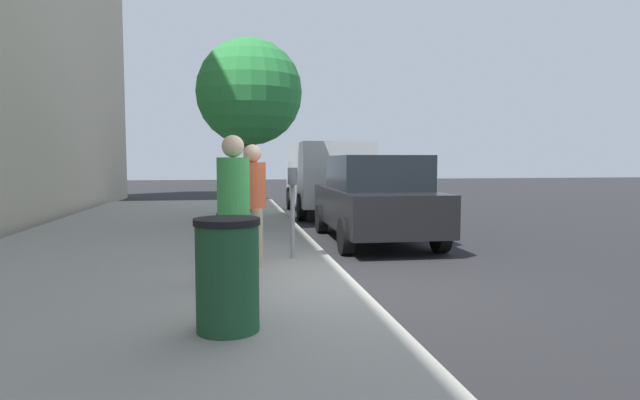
{
  "coord_description": "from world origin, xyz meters",
  "views": [
    {
      "loc": [
        -6.55,
        1.52,
        1.67
      ],
      "look_at": [
        1.25,
        0.21,
        1.07
      ],
      "focal_mm": 29.27,
      "sensor_mm": 36.0,
      "label": 1
    }
  ],
  "objects_px": {
    "traffic_signal": "(256,132)",
    "trash_bin": "(228,274)",
    "parked_sedan_near": "(375,199)",
    "street_tree": "(249,93)",
    "pedestrian_at_meter": "(253,194)",
    "pedestrian_bystander": "(234,196)",
    "parking_meter": "(293,193)",
    "parked_van_far": "(325,174)"
  },
  "relations": [
    {
      "from": "parking_meter",
      "to": "pedestrian_bystander",
      "type": "distance_m",
      "value": 1.81
    },
    {
      "from": "pedestrian_bystander",
      "to": "pedestrian_at_meter",
      "type": "bearing_deg",
      "value": 30.12
    },
    {
      "from": "parking_meter",
      "to": "traffic_signal",
      "type": "distance_m",
      "value": 8.93
    },
    {
      "from": "pedestrian_at_meter",
      "to": "pedestrian_bystander",
      "type": "xyz_separation_m",
      "value": [
        -1.17,
        0.28,
        0.06
      ]
    },
    {
      "from": "parking_meter",
      "to": "street_tree",
      "type": "bearing_deg",
      "value": 5.54
    },
    {
      "from": "pedestrian_bystander",
      "to": "street_tree",
      "type": "xyz_separation_m",
      "value": [
        6.53,
        -0.42,
        2.07
      ]
    },
    {
      "from": "street_tree",
      "to": "traffic_signal",
      "type": "distance_m",
      "value": 3.94
    },
    {
      "from": "parked_van_far",
      "to": "trash_bin",
      "type": "xyz_separation_m",
      "value": [
        -11.39,
        2.92,
        -0.6
      ]
    },
    {
      "from": "pedestrian_bystander",
      "to": "parked_van_far",
      "type": "distance_m",
      "value": 10.02
    },
    {
      "from": "street_tree",
      "to": "parked_sedan_near",
      "type": "bearing_deg",
      "value": -137.55
    },
    {
      "from": "pedestrian_bystander",
      "to": "street_tree",
      "type": "relative_size",
      "value": 0.41
    },
    {
      "from": "pedestrian_at_meter",
      "to": "pedestrian_bystander",
      "type": "distance_m",
      "value": 1.21
    },
    {
      "from": "parking_meter",
      "to": "pedestrian_at_meter",
      "type": "relative_size",
      "value": 0.8
    },
    {
      "from": "parked_sedan_near",
      "to": "trash_bin",
      "type": "distance_m",
      "value": 6.37
    },
    {
      "from": "pedestrian_at_meter",
      "to": "parked_van_far",
      "type": "relative_size",
      "value": 0.33
    },
    {
      "from": "parking_meter",
      "to": "street_tree",
      "type": "height_order",
      "value": "street_tree"
    },
    {
      "from": "traffic_signal",
      "to": "trash_bin",
      "type": "bearing_deg",
      "value": 176.15
    },
    {
      "from": "parked_sedan_near",
      "to": "traffic_signal",
      "type": "xyz_separation_m",
      "value": [
        6.52,
        2.1,
        1.68
      ]
    },
    {
      "from": "parked_sedan_near",
      "to": "parked_van_far",
      "type": "distance_m",
      "value": 5.74
    },
    {
      "from": "pedestrian_bystander",
      "to": "trash_bin",
      "type": "xyz_separation_m",
      "value": [
        -1.79,
        0.06,
        -0.58
      ]
    },
    {
      "from": "street_tree",
      "to": "trash_bin",
      "type": "distance_m",
      "value": 8.74
    },
    {
      "from": "pedestrian_bystander",
      "to": "parked_sedan_near",
      "type": "bearing_deg",
      "value": 6.95
    },
    {
      "from": "pedestrian_bystander",
      "to": "parked_sedan_near",
      "type": "distance_m",
      "value": 4.82
    },
    {
      "from": "traffic_signal",
      "to": "parking_meter",
      "type": "bearing_deg",
      "value": -179.02
    },
    {
      "from": "parked_sedan_near",
      "to": "street_tree",
      "type": "height_order",
      "value": "street_tree"
    },
    {
      "from": "parked_sedan_near",
      "to": "traffic_signal",
      "type": "bearing_deg",
      "value": 17.88
    },
    {
      "from": "parked_sedan_near",
      "to": "trash_bin",
      "type": "bearing_deg",
      "value": 152.68
    },
    {
      "from": "parked_sedan_near",
      "to": "parked_van_far",
      "type": "relative_size",
      "value": 0.85
    },
    {
      "from": "trash_bin",
      "to": "pedestrian_bystander",
      "type": "bearing_deg",
      "value": -2.06
    },
    {
      "from": "parked_sedan_near",
      "to": "traffic_signal",
      "type": "height_order",
      "value": "traffic_signal"
    },
    {
      "from": "street_tree",
      "to": "pedestrian_bystander",
      "type": "bearing_deg",
      "value": 176.29
    },
    {
      "from": "pedestrian_bystander",
      "to": "street_tree",
      "type": "bearing_deg",
      "value": 39.7
    },
    {
      "from": "pedestrian_at_meter",
      "to": "trash_bin",
      "type": "xyz_separation_m",
      "value": [
        -2.96,
        0.34,
        -0.52
      ]
    },
    {
      "from": "street_tree",
      "to": "trash_bin",
      "type": "bearing_deg",
      "value": 176.65
    },
    {
      "from": "parked_van_far",
      "to": "street_tree",
      "type": "height_order",
      "value": "street_tree"
    },
    {
      "from": "parking_meter",
      "to": "trash_bin",
      "type": "bearing_deg",
      "value": 163.91
    },
    {
      "from": "parked_sedan_near",
      "to": "parked_van_far",
      "type": "height_order",
      "value": "parked_van_far"
    },
    {
      "from": "pedestrian_bystander",
      "to": "parked_van_far",
      "type": "bearing_deg",
      "value": 26.82
    },
    {
      "from": "parking_meter",
      "to": "trash_bin",
      "type": "relative_size",
      "value": 1.4
    },
    {
      "from": "parking_meter",
      "to": "parked_van_far",
      "type": "relative_size",
      "value": 0.27
    },
    {
      "from": "parking_meter",
      "to": "street_tree",
      "type": "distance_m",
      "value": 5.42
    },
    {
      "from": "parking_meter",
      "to": "parked_sedan_near",
      "type": "xyz_separation_m",
      "value": [
        2.3,
        -1.95,
        -0.27
      ]
    }
  ]
}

